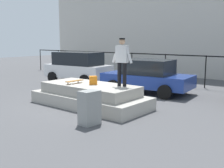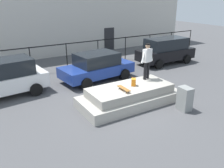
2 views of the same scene
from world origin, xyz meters
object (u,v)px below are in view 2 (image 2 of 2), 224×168
(car_white_hatchback_near, at_px, (3,78))
(car_blue_sedan_mid, at_px, (97,66))
(skateboard, at_px, (124,88))
(backpack, at_px, (134,82))
(car_black_hatchback_far, at_px, (166,50))
(utility_box, at_px, (185,99))
(skateboarder, at_px, (147,59))

(car_white_hatchback_near, relative_size, car_blue_sedan_mid, 0.94)
(skateboard, distance_m, backpack, 0.79)
(backpack, bearing_deg, car_black_hatchback_far, 162.14)
(skateboard, distance_m, utility_box, 2.71)
(skateboarder, bearing_deg, car_blue_sedan_mid, 106.65)
(skateboarder, height_order, car_black_hatchback_far, skateboarder)
(backpack, relative_size, car_black_hatchback_far, 0.08)
(car_white_hatchback_near, bearing_deg, car_black_hatchback_far, 1.91)
(car_black_hatchback_far, height_order, utility_box, car_black_hatchback_far)
(car_white_hatchback_near, relative_size, car_black_hatchback_far, 0.97)
(skateboard, relative_size, backpack, 2.51)
(skateboarder, distance_m, backpack, 1.43)
(skateboarder, relative_size, car_blue_sedan_mid, 0.39)
(skateboarder, bearing_deg, car_black_hatchback_far, 38.27)
(car_blue_sedan_mid, bearing_deg, backpack, -91.15)
(backpack, relative_size, car_blue_sedan_mid, 0.07)
(backpack, distance_m, car_white_hatchback_near, 6.40)
(car_blue_sedan_mid, distance_m, utility_box, 5.69)
(car_white_hatchback_near, distance_m, car_black_hatchback_far, 11.09)
(backpack, height_order, car_blue_sedan_mid, car_blue_sedan_mid)
(car_black_hatchback_far, xyz_separation_m, utility_box, (-4.58, -6.12, -0.45))
(skateboard, xyz_separation_m, utility_box, (2.22, -1.48, -0.44))
(car_white_hatchback_near, bearing_deg, utility_box, -41.51)
(car_blue_sedan_mid, bearing_deg, skateboarder, -73.35)
(utility_box, bearing_deg, skateboard, 150.18)
(backpack, distance_m, car_blue_sedan_mid, 3.75)
(backpack, relative_size, car_white_hatchback_near, 0.08)
(car_white_hatchback_near, relative_size, utility_box, 4.02)
(skateboard, distance_m, car_black_hatchback_far, 8.24)
(backpack, height_order, car_black_hatchback_far, car_black_hatchback_far)
(skateboard, height_order, car_black_hatchback_far, car_black_hatchback_far)
(skateboarder, xyz_separation_m, backpack, (-1.07, -0.41, -0.86))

